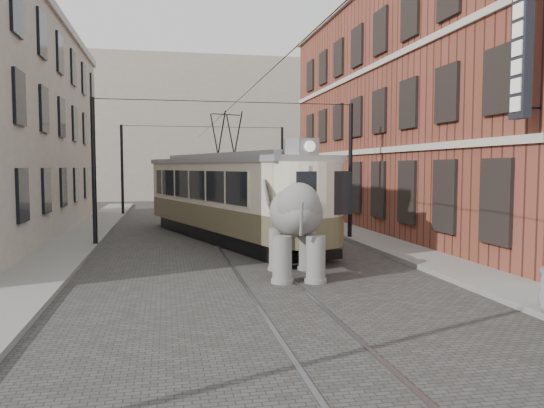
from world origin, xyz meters
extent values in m
plane|color=#3C3A38|center=(0.00, 0.00, 0.00)|extent=(120.00, 120.00, 0.00)
cube|color=slate|center=(6.00, 0.00, 0.07)|extent=(2.00, 60.00, 0.15)
cube|color=slate|center=(-6.50, 0.00, 0.07)|extent=(2.00, 60.00, 0.15)
cube|color=brown|center=(11.00, 9.00, 6.00)|extent=(8.00, 26.00, 12.00)
cube|color=#A09484|center=(0.00, 40.00, 7.00)|extent=(28.00, 10.00, 14.00)
camera|label=1|loc=(-2.77, -16.23, 3.23)|focal=35.01mm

